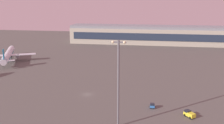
# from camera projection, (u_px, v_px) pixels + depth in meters

# --- Properties ---
(ground_plane) EXTENTS (416.00, 416.00, 0.00)m
(ground_plane) POSITION_uv_depth(u_px,v_px,m) (87.00, 94.00, 114.70)
(ground_plane) COLOR #56544F
(terminal_building) EXTENTS (189.72, 22.40, 16.40)m
(terminal_building) POSITION_uv_depth(u_px,v_px,m) (176.00, 35.00, 234.05)
(terminal_building) COLOR #B2AD99
(terminal_building) RESTS_ON ground
(airplane_far_stand) EXTENTS (33.97, 43.02, 11.63)m
(airplane_far_stand) POSITION_uv_depth(u_px,v_px,m) (8.00, 55.00, 172.62)
(airplane_far_stand) COLOR silver
(airplane_far_stand) RESTS_ON ground
(baggage_tractor) EXTENTS (4.05, 4.49, 2.25)m
(baggage_tractor) POSITION_uv_depth(u_px,v_px,m) (189.00, 114.00, 92.89)
(baggage_tractor) COLOR yellow
(baggage_tractor) RESTS_ON ground
(pushback_tug) EXTENTS (1.83, 3.09, 2.05)m
(pushback_tug) POSITION_uv_depth(u_px,v_px,m) (152.00, 106.00, 100.23)
(pushback_tug) COLOR #3372BF
(pushback_tug) RESTS_ON ground
(apron_light_central) EXTENTS (4.80, 0.90, 28.71)m
(apron_light_central) POSITION_uv_depth(u_px,v_px,m) (118.00, 79.00, 82.69)
(apron_light_central) COLOR slate
(apron_light_central) RESTS_ON ground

